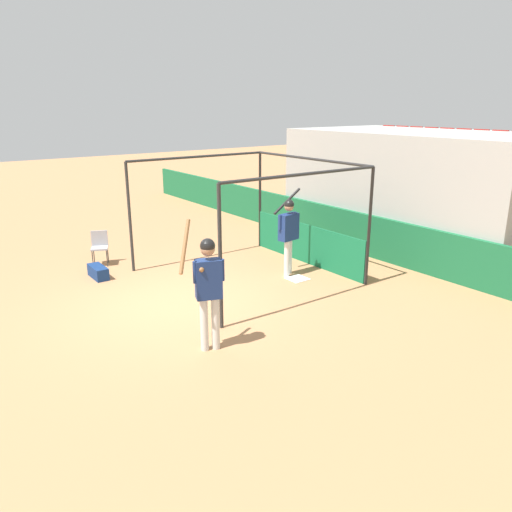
% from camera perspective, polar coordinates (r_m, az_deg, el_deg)
% --- Properties ---
extents(ground_plane, '(60.00, 60.00, 0.00)m').
position_cam_1_polar(ground_plane, '(10.22, -9.22, -5.48)').
color(ground_plane, '#A8754C').
extents(outfield_wall, '(24.00, 0.12, 1.10)m').
position_cam_1_polar(outfield_wall, '(13.45, 12.76, 2.29)').
color(outfield_wall, '#196038').
rests_on(outfield_wall, ground).
extents(bleacher_section, '(7.05, 4.00, 3.18)m').
position_cam_1_polar(bleacher_section, '(14.83, 18.34, 7.29)').
color(bleacher_section, '#9E9E99').
rests_on(bleacher_section, ground).
extents(batting_cage, '(4.03, 3.88, 2.64)m').
position_cam_1_polar(batting_cage, '(11.99, 3.29, 3.85)').
color(batting_cage, '#282828').
rests_on(batting_cage, ground).
extents(home_plate, '(0.44, 0.44, 0.02)m').
position_cam_1_polar(home_plate, '(11.54, 4.76, -2.60)').
color(home_plate, white).
rests_on(home_plate, ground).
extents(player_batter, '(0.54, 0.92, 1.97)m').
position_cam_1_polar(player_batter, '(11.49, 3.74, 3.03)').
color(player_batter, silver).
rests_on(player_batter, ground).
extents(player_waiting, '(0.52, 0.78, 2.16)m').
position_cam_1_polar(player_waiting, '(7.93, -5.50, -3.11)').
color(player_waiting, silver).
rests_on(player_waiting, ground).
extents(folding_chair, '(0.53, 0.53, 0.84)m').
position_cam_1_polar(folding_chair, '(13.04, -17.44, 1.31)').
color(folding_chair, '#99999E').
rests_on(folding_chair, ground).
extents(equipment_bag, '(0.70, 0.28, 0.28)m').
position_cam_1_polar(equipment_bag, '(12.12, -17.59, -1.75)').
color(equipment_bag, navy).
rests_on(equipment_bag, ground).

